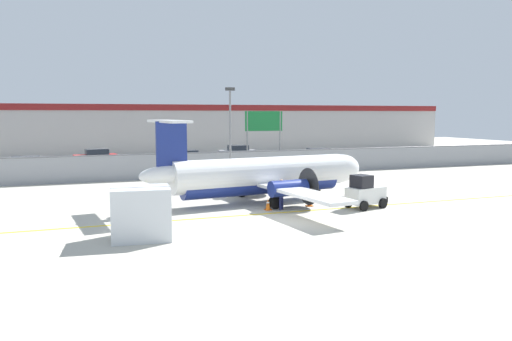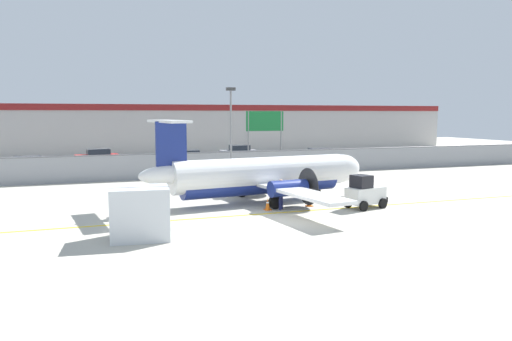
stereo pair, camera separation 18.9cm
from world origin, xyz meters
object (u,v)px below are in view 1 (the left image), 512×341
Objects in this scene: cargo_container at (141,213)px; parked_car_0 at (28,166)px; traffic_cone_near_left at (310,201)px; parked_car_4 at (320,156)px; highway_sign at (264,126)px; traffic_cone_near_right at (268,204)px; parked_car_1 at (96,157)px; baggage_tug at (365,193)px; apron_light_pole at (230,126)px; ground_crew_worker at (281,193)px; parked_car_2 at (185,158)px; commuter_airplane at (266,175)px; parked_car_3 at (237,152)px.

cargo_container is 25.82m from parked_car_0.
cargo_container is 4.06× the size of traffic_cone_near_left.
cargo_container is at bearing -123.53° from parked_car_4.
parked_car_0 is 0.79× the size of highway_sign.
traffic_cone_near_left and traffic_cone_near_right have the same top height.
baggage_tug is at bearing 107.91° from parked_car_1.
traffic_cone_near_right is 25.66m from parked_car_4.
traffic_cone_near_left is 24.07m from parked_car_4.
traffic_cone_near_right is at bearing -97.37° from apron_light_pole.
parked_car_1 is at bearing 110.67° from traffic_cone_near_left.
parked_car_0 is 0.99× the size of parked_car_1.
parked_car_2 is (-0.38, 23.46, -0.06)m from ground_crew_worker.
baggage_tug reaches higher than parked_car_2.
parked_car_2 and parked_car_4 have the same top height.
commuter_airplane is at bearing 133.94° from ground_crew_worker.
ground_crew_worker reaches higher than traffic_cone_near_left.
apron_light_pole is (0.82, 12.08, 3.35)m from ground_crew_worker.
parked_car_1 is at bearing 169.82° from parked_car_4.
parked_car_2 is at bearing 96.00° from apron_light_pole.
apron_light_pole reaches higher than parked_car_0.
baggage_tug is 5.51m from traffic_cone_near_right.
traffic_cone_near_right is 25.01m from parked_car_0.
parked_car_1 reaches higher than traffic_cone_near_right.
highway_sign is at bearing 69.73° from traffic_cone_near_right.
traffic_cone_near_left is 23.18m from parked_car_2.
apron_light_pole is at bearing -35.45° from parked_car_0.
traffic_cone_near_right is (7.34, 4.09, -0.79)m from cargo_container.
baggage_tug is at bearing 18.53° from cargo_container.
parked_car_3 is at bearing 137.44° from parked_car_4.
apron_light_pole is at bearing 95.43° from traffic_cone_near_left.
parked_car_1 is at bearing 100.40° from baggage_tug.
parked_car_1 is 15.47m from parked_car_3.
parked_car_4 is at bearing 61.34° from traffic_cone_near_left.
baggage_tug is 3.94× the size of traffic_cone_near_left.
commuter_airplane reaches higher than parked_car_4.
parked_car_0 is (-6.29, 25.04, -0.21)m from cargo_container.
commuter_airplane is 20.90m from parked_car_2.
cargo_container is 36.32m from parked_car_3.
parked_car_2 is at bearing 84.47° from commuter_airplane.
traffic_cone_near_left is 2.66m from traffic_cone_near_right.
commuter_airplane reaches higher than ground_crew_worker.
parked_car_1 is at bearing 120.19° from apron_light_pole.
cargo_container is at bearing -150.89° from traffic_cone_near_right.
commuter_airplane is at bearing -118.57° from parked_car_4.
parked_car_3 is 0.59× the size of apron_light_pole.
parked_car_1 is at bearing 97.04° from cargo_container.
parked_car_0 is (-14.35, 21.11, -0.06)m from ground_crew_worker.
parked_car_1 is (5.79, 7.10, 0.00)m from parked_car_0.
apron_light_pole is 1.32× the size of highway_sign.
parked_car_4 is (14.19, 21.37, 0.58)m from traffic_cone_near_right.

